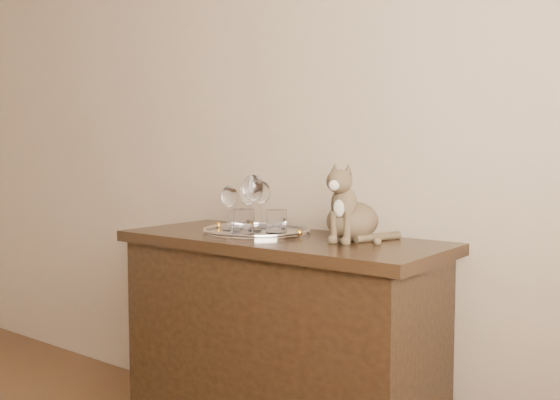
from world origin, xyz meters
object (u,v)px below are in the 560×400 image
(tray, at_px, (257,232))
(wine_glass_d, at_px, (253,203))
(tumbler_b, at_px, (243,222))
(sideboard, at_px, (280,353))
(cat, at_px, (353,202))
(wine_glass_a, at_px, (247,206))
(wine_glass_c, at_px, (229,208))
(tumbler_c, at_px, (276,221))
(wine_glass_b, at_px, (262,205))

(tray, relative_size, wine_glass_d, 1.90)
(wine_glass_d, relative_size, tumbler_b, 2.33)
(sideboard, relative_size, cat, 4.54)
(wine_glass_a, relative_size, wine_glass_c, 1.02)
(tray, distance_m, cat, 0.40)
(wine_glass_a, xyz_separation_m, cat, (0.47, 0.01, 0.04))
(tumbler_b, bearing_deg, tray, 99.95)
(sideboard, xyz_separation_m, tumbler_c, (-0.03, 0.02, 0.48))
(wine_glass_b, relative_size, tumbler_c, 2.13)
(cat, bearing_deg, wine_glass_d, -176.63)
(wine_glass_b, bearing_deg, wine_glass_c, -114.79)
(wine_glass_d, height_order, tumbler_c, wine_glass_d)
(sideboard, distance_m, cat, 0.62)
(wine_glass_a, bearing_deg, tumbler_b, -54.75)
(wine_glass_b, xyz_separation_m, tumbler_b, (0.06, -0.19, -0.05))
(wine_glass_a, distance_m, wine_glass_c, 0.09)
(tumbler_b, distance_m, cat, 0.40)
(tumbler_b, relative_size, tumbler_c, 1.05)
(tray, relative_size, tumbler_c, 4.66)
(tray, relative_size, tumbler_b, 4.42)
(wine_glass_d, distance_m, tumbler_b, 0.13)
(sideboard, height_order, wine_glass_a, wine_glass_a)
(sideboard, xyz_separation_m, wine_glass_b, (-0.17, 0.10, 0.52))
(sideboard, height_order, wine_glass_c, wine_glass_c)
(wine_glass_a, height_order, wine_glass_c, wine_glass_a)
(wine_glass_a, relative_size, tumbler_c, 1.99)
(tray, bearing_deg, wine_glass_a, 149.41)
(wine_glass_c, height_order, cat, cat)
(wine_glass_c, bearing_deg, tumbler_b, -27.44)
(tumbler_b, bearing_deg, sideboard, 37.45)
(wine_glass_a, height_order, wine_glass_d, wine_glass_d)
(sideboard, relative_size, tumbler_c, 13.97)
(wine_glass_b, bearing_deg, sideboard, -31.70)
(sideboard, xyz_separation_m, wine_glass_c, (-0.23, -0.02, 0.52))
(sideboard, bearing_deg, cat, 18.32)
(wine_glass_d, bearing_deg, tumbler_b, -70.03)
(wine_glass_d, xyz_separation_m, tumbler_b, (0.04, -0.10, -0.06))
(wine_glass_b, bearing_deg, tray, -62.02)
(tray, relative_size, wine_glass_a, 2.34)
(wine_glass_c, distance_m, cat, 0.49)
(wine_glass_a, bearing_deg, cat, 1.03)
(wine_glass_d, distance_m, tumbler_c, 0.13)
(wine_glass_b, distance_m, wine_glass_d, 0.08)
(wine_glass_b, height_order, wine_glass_c, wine_glass_b)
(sideboard, xyz_separation_m, wine_glass_d, (-0.14, 0.02, 0.54))
(tray, xyz_separation_m, tumbler_b, (0.02, -0.10, 0.05))
(tumbler_b, bearing_deg, wine_glass_a, 125.25)
(wine_glass_b, height_order, wine_glass_d, wine_glass_d)
(tray, xyz_separation_m, wine_glass_d, (-0.02, 0.00, 0.11))
(wine_glass_a, xyz_separation_m, wine_glass_c, (-0.01, -0.09, -0.00))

